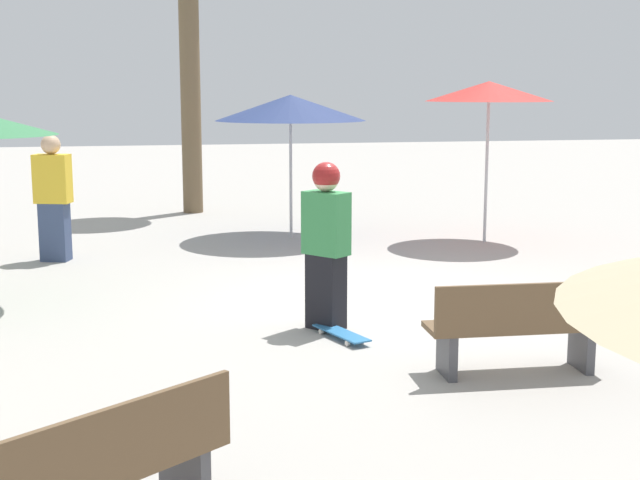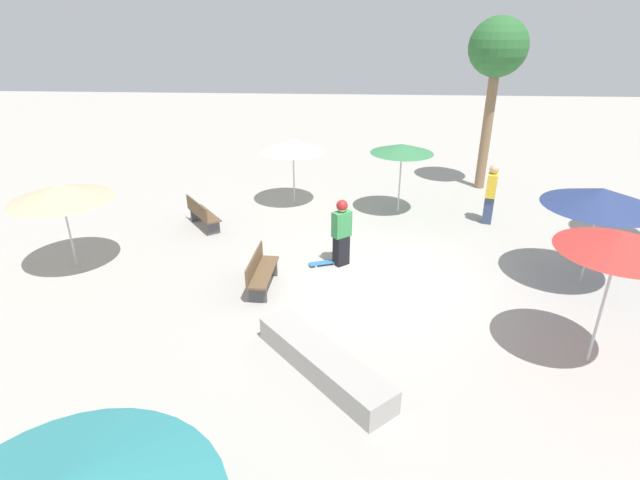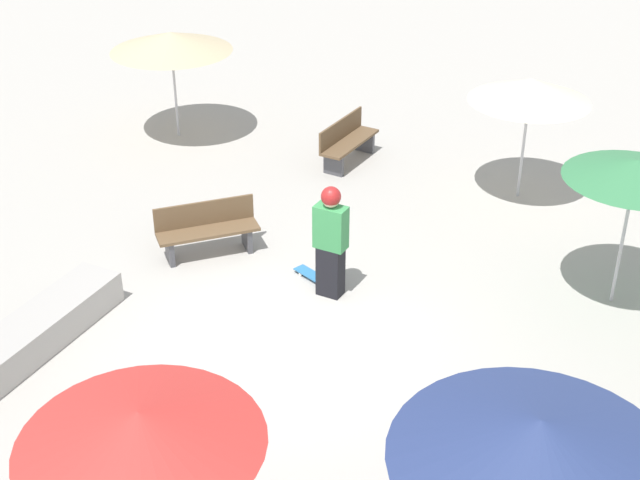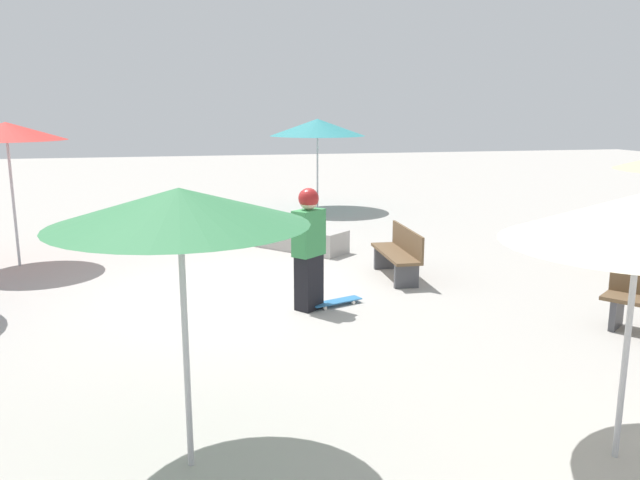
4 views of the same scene
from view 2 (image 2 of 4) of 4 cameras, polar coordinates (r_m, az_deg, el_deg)
name	(u,v)px [view 2 (image 2 of 4)]	position (r m, az deg, el deg)	size (l,w,h in m)	color
ground_plane	(378,283)	(12.07, 6.64, -4.89)	(60.00, 60.00, 0.00)	#ADA8A0
skater_main	(342,230)	(12.46, 2.48, 1.10)	(0.49, 0.52, 1.75)	black
skateboard	(324,263)	(12.79, 0.52, -2.61)	(0.46, 0.82, 0.07)	teal
concrete_ledge	(323,362)	(9.15, 0.36, -13.76)	(2.81, 2.60, 0.46)	#A8A39E
bench_near	(202,214)	(15.26, -13.31, 2.87)	(1.54, 1.32, 0.85)	#47474C
bench_far	(261,272)	(11.66, -6.78, -3.63)	(1.62, 0.52, 0.85)	#47474C
shade_umbrella_green	(402,149)	(15.70, 9.36, 10.27)	(1.95, 1.95, 2.25)	#B7B7BC
shade_umbrella_tan	(60,193)	(13.46, -27.54, 4.82)	(2.41, 2.41, 2.17)	#B7B7BC
shade_umbrella_navy	(601,197)	(12.73, 29.47, 4.26)	(2.50, 2.50, 2.38)	#B7B7BC
shade_umbrella_red	(620,243)	(9.64, 31.05, -0.25)	(2.03, 2.03, 2.60)	#B7B7BC
shade_umbrella_cream	(293,145)	(16.38, -3.09, 10.76)	(2.09, 2.09, 2.20)	#B7B7BC
palm_tree_center_right	(497,53)	(18.59, 19.62, 19.53)	(1.94, 1.94, 5.83)	#896B4C
bystander_watching	(490,194)	(15.93, 18.91, 4.99)	(0.56, 0.41, 1.83)	#38476B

